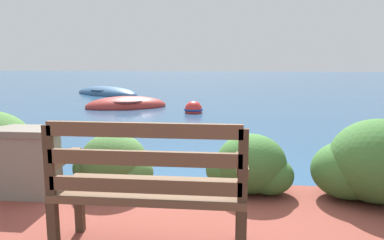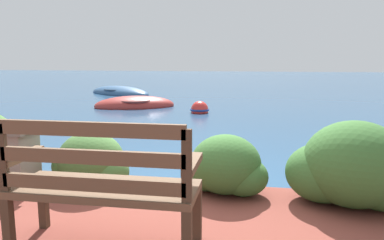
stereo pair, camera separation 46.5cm
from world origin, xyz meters
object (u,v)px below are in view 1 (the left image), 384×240
(park_bench, at_px, (149,185))
(rowboat_nearest, at_px, (126,106))
(rowboat_mid, at_px, (107,93))
(mooring_buoy, at_px, (193,110))

(park_bench, distance_m, rowboat_nearest, 9.44)
(park_bench, relative_size, rowboat_mid, 0.36)
(mooring_buoy, bearing_deg, rowboat_mid, 130.53)
(park_bench, relative_size, rowboat_nearest, 0.46)
(rowboat_nearest, bearing_deg, park_bench, -95.88)
(rowboat_nearest, relative_size, mooring_buoy, 5.15)
(park_bench, xyz_separation_m, rowboat_nearest, (-2.74, 9.01, -0.65))
(park_bench, height_order, mooring_buoy, park_bench)
(park_bench, height_order, rowboat_mid, park_bench)
(rowboat_nearest, bearing_deg, rowboat_mid, 93.66)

